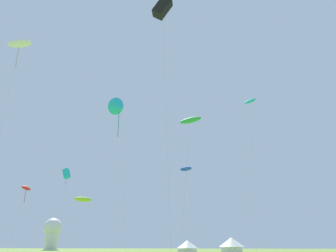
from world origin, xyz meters
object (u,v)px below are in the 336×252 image
at_px(kite_blue_parafoil, 186,169).
at_px(kite_cyan_parafoil, 250,101).
at_px(kite_lime_parafoil, 83,199).
at_px(kite_cyan_delta, 119,107).
at_px(kite_green_parafoil, 190,120).
at_px(kite_black_box, 162,8).
at_px(kite_red_parafoil, 26,188).
at_px(festival_tent_right, 187,247).
at_px(kite_white_parafoil, 20,44).
at_px(observatory_dome, 52,232).
at_px(kite_cyan_box, 66,174).
at_px(festival_tent_center, 232,245).

distance_m(kite_blue_parafoil, kite_cyan_parafoil, 19.95).
bearing_deg(kite_lime_parafoil, kite_cyan_delta, -52.31).
xyz_separation_m(kite_green_parafoil, kite_lime_parafoil, (-24.78, 23.85, -5.99)).
bearing_deg(kite_green_parafoil, kite_black_box, -102.52).
bearing_deg(kite_red_parafoil, festival_tent_right, 25.33).
bearing_deg(kite_cyan_delta, kite_white_parafoil, -132.85).
bearing_deg(kite_cyan_delta, kite_black_box, -56.69).
height_order(kite_black_box, festival_tent_right, kite_black_box).
bearing_deg(kite_cyan_parafoil, kite_white_parafoil, -141.55).
xyz_separation_m(kite_cyan_parafoil, kite_black_box, (-10.60, -29.30, -0.36)).
xyz_separation_m(kite_cyan_parafoil, observatory_dome, (-68.44, 53.63, -21.10)).
bearing_deg(kite_blue_parafoil, festival_tent_right, 98.15).
relative_size(kite_cyan_box, festival_tent_center, 3.86).
bearing_deg(festival_tent_center, observatory_dome, 140.51).
height_order(kite_red_parafoil, kite_cyan_box, kite_cyan_box).
distance_m(kite_lime_parafoil, festival_tent_right, 22.69).
xyz_separation_m(kite_lime_parafoil, kite_cyan_box, (-4.17, 0.07, 5.35)).
xyz_separation_m(kite_white_parafoil, kite_cyan_delta, (10.67, 11.50, -5.58)).
relative_size(kite_red_parafoil, kite_green_parafoil, 0.65).
xyz_separation_m(kite_red_parafoil, kite_green_parafoil, (28.72, -10.77, 5.73)).
relative_size(kite_white_parafoil, festival_tent_center, 6.58).
bearing_deg(kite_cyan_delta, kite_cyan_box, 135.66).
relative_size(kite_red_parafoil, festival_tent_center, 2.53).
bearing_deg(observatory_dome, kite_cyan_delta, -54.74).
height_order(kite_white_parafoil, kite_blue_parafoil, kite_white_parafoil).
bearing_deg(kite_cyan_parafoil, kite_cyan_delta, -147.02).
bearing_deg(kite_white_parafoil, kite_green_parafoil, 9.93).
height_order(kite_blue_parafoil, observatory_dome, kite_blue_parafoil).
bearing_deg(kite_black_box, kite_green_parafoil, 77.48).
bearing_deg(kite_cyan_parafoil, festival_tent_center, 164.31).
bearing_deg(kite_cyan_parafoil, kite_cyan_box, 175.71).
height_order(kite_green_parafoil, festival_tent_right, kite_green_parafoil).
distance_m(kite_cyan_parafoil, festival_tent_center, 26.11).
bearing_deg(observatory_dome, kite_lime_parafoil, -55.56).
distance_m(kite_lime_parafoil, observatory_dome, 61.82).
relative_size(kite_black_box, kite_lime_parafoil, 2.63).
height_order(kite_green_parafoil, kite_lime_parafoil, kite_green_parafoil).
height_order(kite_lime_parafoil, observatory_dome, observatory_dome).
xyz_separation_m(kite_white_parafoil, festival_tent_right, (18.91, 26.51, -26.27)).
xyz_separation_m(kite_red_parafoil, kite_cyan_parafoil, (37.50, 10.31, 16.76)).
bearing_deg(kite_green_parafoil, festival_tent_right, 99.84).
relative_size(kite_cyan_box, festival_tent_right, 4.58).
relative_size(kite_lime_parafoil, festival_tent_right, 2.96).
relative_size(kite_cyan_delta, festival_tent_center, 5.54).
bearing_deg(festival_tent_center, kite_cyan_delta, -136.52).
xyz_separation_m(kite_cyan_delta, festival_tent_center, (15.83, 15.01, -20.45)).
relative_size(kite_white_parafoil, kite_lime_parafoil, 2.64).
relative_size(kite_cyan_parafoil, kite_black_box, 0.98).
relative_size(kite_green_parafoil, observatory_dome, 1.54).
bearing_deg(kite_cyan_delta, kite_red_parafoil, 168.84).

